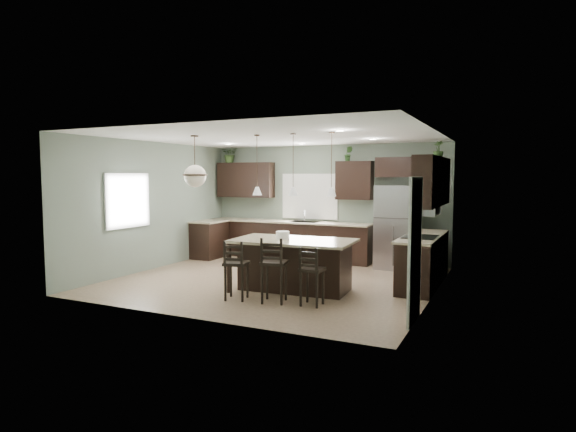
# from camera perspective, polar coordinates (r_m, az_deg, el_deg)

# --- Properties ---
(ground) EXTENTS (6.00, 6.00, 0.00)m
(ground) POSITION_cam_1_polar(r_m,az_deg,el_deg) (9.53, -1.58, -7.67)
(ground) COLOR #9E8466
(ground) RESTS_ON ground
(pantry_door) EXTENTS (0.04, 0.82, 2.04)m
(pantry_door) POSITION_cam_1_polar(r_m,az_deg,el_deg) (6.94, 14.80, -3.93)
(pantry_door) COLOR white
(pantry_door) RESTS_ON ground
(window_back) EXTENTS (1.35, 0.02, 1.00)m
(window_back) POSITION_cam_1_polar(r_m,az_deg,el_deg) (11.97, 2.60, 2.35)
(window_back) COLOR white
(window_back) RESTS_ON room_shell
(window_left) EXTENTS (0.02, 1.10, 1.00)m
(window_left) POSITION_cam_1_polar(r_m,az_deg,el_deg) (10.40, -18.51, 1.75)
(window_left) COLOR white
(window_left) RESTS_ON room_shell
(left_return_cabs) EXTENTS (0.60, 0.90, 0.90)m
(left_return_cabs) POSITION_cam_1_polar(r_m,az_deg,el_deg) (12.26, -9.30, -2.81)
(left_return_cabs) COLOR black
(left_return_cabs) RESTS_ON ground
(left_return_countertop) EXTENTS (0.66, 0.96, 0.04)m
(left_return_countertop) POSITION_cam_1_polar(r_m,az_deg,el_deg) (12.20, -9.25, -0.63)
(left_return_countertop) COLOR #BFB390
(left_return_countertop) RESTS_ON left_return_cabs
(back_lower_cabs) EXTENTS (4.20, 0.60, 0.90)m
(back_lower_cabs) POSITION_cam_1_polar(r_m,az_deg,el_deg) (11.99, 0.07, -2.92)
(back_lower_cabs) COLOR black
(back_lower_cabs) RESTS_ON ground
(back_countertop) EXTENTS (4.20, 0.66, 0.04)m
(back_countertop) POSITION_cam_1_polar(r_m,az_deg,el_deg) (11.92, 0.03, -0.69)
(back_countertop) COLOR #BFB390
(back_countertop) RESTS_ON back_lower_cabs
(sink_inset) EXTENTS (0.70, 0.45, 0.01)m
(sink_inset) POSITION_cam_1_polar(r_m,az_deg,el_deg) (11.73, 2.02, -0.71)
(sink_inset) COLOR gray
(sink_inset) RESTS_ON back_countertop
(faucet) EXTENTS (0.02, 0.02, 0.28)m
(faucet) POSITION_cam_1_polar(r_m,az_deg,el_deg) (11.69, 1.96, -0.01)
(faucet) COLOR silver
(faucet) RESTS_ON back_countertop
(back_upper_left) EXTENTS (1.55, 0.34, 0.90)m
(back_upper_left) POSITION_cam_1_polar(r_m,az_deg,el_deg) (12.60, -5.05, 4.28)
(back_upper_left) COLOR black
(back_upper_left) RESTS_ON room_shell
(back_upper_right) EXTENTS (0.85, 0.34, 0.90)m
(back_upper_right) POSITION_cam_1_polar(r_m,az_deg,el_deg) (11.41, 7.89, 4.20)
(back_upper_right) COLOR black
(back_upper_right) RESTS_ON room_shell
(fridge_header) EXTENTS (1.05, 0.34, 0.45)m
(fridge_header) POSITION_cam_1_polar(r_m,az_deg,el_deg) (11.14, 13.10, 5.66)
(fridge_header) COLOR black
(fridge_header) RESTS_ON room_shell
(right_lower_cabs) EXTENTS (0.60, 2.35, 0.90)m
(right_lower_cabs) POSITION_cam_1_polar(r_m,az_deg,el_deg) (9.44, 15.77, -5.19)
(right_lower_cabs) COLOR black
(right_lower_cabs) RESTS_ON ground
(right_countertop) EXTENTS (0.66, 2.35, 0.04)m
(right_countertop) POSITION_cam_1_polar(r_m,az_deg,el_deg) (9.38, 15.71, -2.35)
(right_countertop) COLOR #BFB390
(right_countertop) RESTS_ON right_lower_cabs
(cooktop) EXTENTS (0.58, 0.75, 0.02)m
(cooktop) POSITION_cam_1_polar(r_m,az_deg,el_deg) (9.10, 15.43, -2.39)
(cooktop) COLOR black
(cooktop) RESTS_ON right_countertop
(wall_oven_front) EXTENTS (0.01, 0.72, 0.60)m
(wall_oven_front) POSITION_cam_1_polar(r_m,az_deg,el_deg) (9.23, 13.61, -5.37)
(wall_oven_front) COLOR gray
(wall_oven_front) RESTS_ON right_lower_cabs
(right_upper_cabs) EXTENTS (0.34, 2.35, 0.90)m
(right_upper_cabs) POSITION_cam_1_polar(r_m,az_deg,el_deg) (9.28, 16.77, 3.93)
(right_upper_cabs) COLOR black
(right_upper_cabs) RESTS_ON room_shell
(microwave) EXTENTS (0.40, 0.75, 0.40)m
(microwave) POSITION_cam_1_polar(r_m,az_deg,el_deg) (9.03, 16.14, 1.39)
(microwave) COLOR gray
(microwave) RESTS_ON right_upper_cabs
(refrigerator) EXTENTS (0.90, 0.74, 1.85)m
(refrigerator) POSITION_cam_1_polar(r_m,az_deg,el_deg) (10.89, 12.85, -1.30)
(refrigerator) COLOR #9D9CA4
(refrigerator) RESTS_ON ground
(kitchen_island) EXTENTS (2.21, 1.35, 0.92)m
(kitchen_island) POSITION_cam_1_polar(r_m,az_deg,el_deg) (8.62, 0.60, -5.86)
(kitchen_island) COLOR black
(kitchen_island) RESTS_ON ground
(serving_dish) EXTENTS (0.24, 0.24, 0.14)m
(serving_dish) POSITION_cam_1_polar(r_m,az_deg,el_deg) (8.61, -0.64, -2.28)
(serving_dish) COLOR white
(serving_dish) RESTS_ON kitchen_island
(bar_stool_left) EXTENTS (0.45, 0.45, 1.00)m
(bar_stool_left) POSITION_cam_1_polar(r_m,az_deg,el_deg) (8.05, -6.14, -6.37)
(bar_stool_left) COLOR black
(bar_stool_left) RESTS_ON ground
(bar_stool_center) EXTENTS (0.48, 0.48, 1.07)m
(bar_stool_center) POSITION_cam_1_polar(r_m,az_deg,el_deg) (7.82, -1.66, -6.40)
(bar_stool_center) COLOR black
(bar_stool_center) RESTS_ON ground
(bar_stool_right) EXTENTS (0.36, 0.36, 0.95)m
(bar_stool_right) POSITION_cam_1_polar(r_m,az_deg,el_deg) (7.66, 2.87, -7.12)
(bar_stool_right) COLOR black
(bar_stool_right) RESTS_ON ground
(pendant_left) EXTENTS (0.17, 0.17, 1.10)m
(pendant_left) POSITION_cam_1_polar(r_m,az_deg,el_deg) (8.75, -3.69, 6.05)
(pendant_left) COLOR white
(pendant_left) RESTS_ON room_shell
(pendant_center) EXTENTS (0.17, 0.17, 1.10)m
(pendant_center) POSITION_cam_1_polar(r_m,az_deg,el_deg) (8.48, 0.61, 6.10)
(pendant_center) COLOR white
(pendant_center) RESTS_ON room_shell
(pendant_right) EXTENTS (0.17, 0.17, 1.10)m
(pendant_right) POSITION_cam_1_polar(r_m,az_deg,el_deg) (8.25, 5.18, 6.12)
(pendant_right) COLOR white
(pendant_right) RESTS_ON room_shell
(chandelier) EXTENTS (0.45, 0.45, 0.96)m
(chandelier) POSITION_cam_1_polar(r_m,az_deg,el_deg) (9.05, -10.99, 6.39)
(chandelier) COLOR beige
(chandelier) RESTS_ON room_shell
(plant_back_left) EXTENTS (0.53, 0.49, 0.47)m
(plant_back_left) POSITION_cam_1_polar(r_m,az_deg,el_deg) (12.82, -6.87, 7.33)
(plant_back_left) COLOR #2F481F
(plant_back_left) RESTS_ON back_upper_left
(plant_back_right) EXTENTS (0.22, 0.19, 0.35)m
(plant_back_right) POSITION_cam_1_polar(r_m,az_deg,el_deg) (11.43, 7.16, 7.33)
(plant_back_right) COLOR #2D5224
(plant_back_right) RESTS_ON back_upper_right
(plant_right_wall) EXTENTS (0.26, 0.26, 0.36)m
(plant_right_wall) POSITION_cam_1_polar(r_m,az_deg,el_deg) (10.14, 17.40, 7.52)
(plant_right_wall) COLOR #2F4E22
(plant_right_wall) RESTS_ON right_upper_cabs
(room_shell) EXTENTS (6.00, 6.00, 6.00)m
(room_shell) POSITION_cam_1_polar(r_m,az_deg,el_deg) (9.32, -1.61, 2.59)
(room_shell) COLOR slate
(room_shell) RESTS_ON ground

